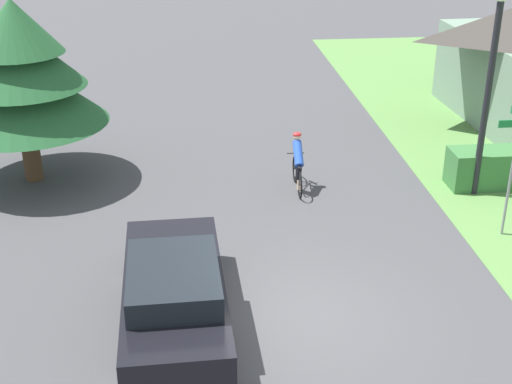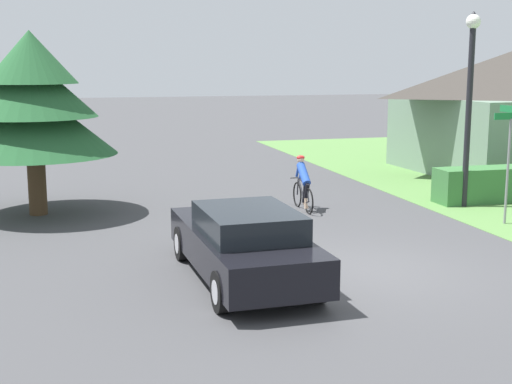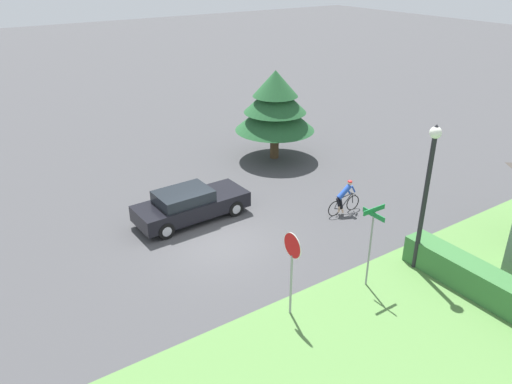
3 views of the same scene
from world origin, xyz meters
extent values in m
plane|color=#424244|center=(0.00, 0.00, 0.00)|extent=(140.00, 140.00, 0.00)
cube|color=black|center=(-2.15, 0.04, 0.59)|extent=(1.88, 4.68, 0.64)
cube|color=black|center=(-2.14, -0.31, 1.13)|extent=(1.60, 2.19, 0.45)
cylinder|color=black|center=(-2.96, 1.60, 0.33)|extent=(0.28, 0.68, 0.67)
cylinder|color=#ADADB2|center=(-2.96, 1.60, 0.33)|extent=(0.29, 0.40, 0.39)
cylinder|color=black|center=(-1.42, 1.64, 0.33)|extent=(0.28, 0.68, 0.67)
cylinder|color=#ADADB2|center=(-1.42, 1.64, 0.33)|extent=(0.29, 0.40, 0.39)
cylinder|color=black|center=(-2.88, -1.55, 0.33)|extent=(0.28, 0.68, 0.67)
cylinder|color=#ADADB2|center=(-2.88, -1.55, 0.33)|extent=(0.29, 0.40, 0.39)
cylinder|color=black|center=(-1.34, -1.51, 0.33)|extent=(0.28, 0.68, 0.67)
cylinder|color=#ADADB2|center=(-1.34, -1.51, 0.33)|extent=(0.29, 0.40, 0.39)
torus|color=black|center=(0.89, 5.05, 0.32)|extent=(0.06, 0.69, 0.68)
torus|color=black|center=(0.91, 6.05, 0.32)|extent=(0.06, 0.69, 0.68)
cylinder|color=black|center=(0.89, 5.30, 0.46)|extent=(0.04, 0.18, 0.50)
cylinder|color=black|center=(0.90, 5.67, 0.50)|extent=(0.05, 0.63, 0.61)
cylinder|color=black|center=(0.90, 5.60, 0.75)|extent=(0.06, 0.74, 0.13)
cylinder|color=black|center=(0.89, 5.21, 0.27)|extent=(0.04, 0.33, 0.15)
cylinder|color=black|center=(0.89, 5.14, 0.51)|extent=(0.04, 0.21, 0.39)
cylinder|color=black|center=(0.91, 6.01, 0.56)|extent=(0.04, 0.12, 0.48)
cylinder|color=black|center=(0.91, 5.97, 0.80)|extent=(0.44, 0.04, 0.02)
ellipsoid|color=black|center=(0.89, 5.23, 0.72)|extent=(0.09, 0.20, 0.05)
cylinder|color=black|center=(0.89, 5.22, 0.58)|extent=(0.12, 0.25, 0.41)
cylinder|color=black|center=(0.89, 5.38, 0.50)|extent=(0.12, 0.25, 0.56)
cylinder|color=beige|center=(0.90, 5.29, 0.24)|extent=(0.08, 0.08, 0.30)
cylinder|color=beige|center=(0.95, 5.45, 0.14)|extent=(0.17, 0.08, 0.21)
cylinder|color=#264CB2|center=(0.90, 5.51, 0.97)|extent=(0.24, 0.69, 0.59)
cylinder|color=#264CB2|center=(0.91, 5.74, 0.98)|extent=(0.08, 0.25, 0.36)
cylinder|color=#264CB2|center=(0.91, 6.02, 0.98)|extent=(0.08, 0.25, 0.36)
sphere|color=beige|center=(0.91, 5.79, 1.32)|extent=(0.19, 0.19, 0.19)
ellipsoid|color=red|center=(0.91, 5.79, 1.37)|extent=(0.22, 0.18, 0.12)
cylinder|color=gray|center=(4.81, -0.27, 1.03)|extent=(0.07, 0.07, 2.05)
cylinder|color=red|center=(4.81, -0.27, 2.37)|extent=(0.75, 0.04, 0.75)
cylinder|color=silver|center=(4.81, -0.27, 2.37)|extent=(0.80, 0.03, 0.80)
cylinder|color=black|center=(5.25, 4.82, 2.36)|extent=(0.16, 0.16, 4.72)
sphere|color=white|center=(5.25, 4.82, 4.89)|extent=(0.38, 0.38, 0.38)
cone|color=black|center=(5.25, 4.82, 5.08)|extent=(0.23, 0.23, 0.15)
cylinder|color=gray|center=(5.06, 2.68, 1.27)|extent=(0.06, 0.06, 2.54)
cube|color=#197238|center=(5.06, 2.68, 2.60)|extent=(0.90, 0.03, 0.16)
cube|color=#197238|center=(5.06, 2.68, 2.76)|extent=(0.03, 0.90, 0.16)
cylinder|color=#4C3823|center=(-5.83, 6.84, 0.77)|extent=(0.46, 0.46, 1.55)
cone|color=#23562D|center=(-5.83, 6.84, 2.41)|extent=(4.12, 4.12, 1.72)
cone|color=#23562D|center=(-5.83, 6.84, 3.25)|extent=(3.22, 3.22, 1.51)
cone|color=#23562D|center=(-5.83, 6.84, 3.98)|extent=(2.31, 2.31, 1.31)
camera|label=1|loc=(-1.79, -10.69, 7.51)|focal=50.00mm
camera|label=2|loc=(-5.21, -11.91, 3.84)|focal=50.00mm
camera|label=3|loc=(14.22, -7.85, 9.81)|focal=35.00mm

